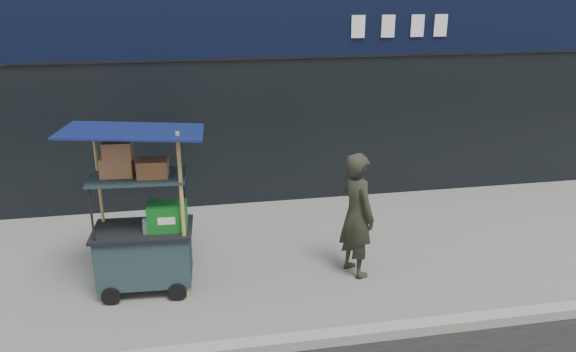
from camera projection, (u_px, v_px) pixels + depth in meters
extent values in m
plane|color=slate|center=(256.00, 339.00, 5.90)|extent=(80.00, 80.00, 0.00)
cube|color=gray|center=(259.00, 346.00, 5.70)|extent=(80.00, 0.18, 0.12)
cube|color=black|center=(219.00, 28.00, 8.55)|extent=(15.68, 0.06, 0.90)
cube|color=black|center=(223.00, 136.00, 9.14)|extent=(15.68, 0.04, 2.40)
cube|color=#1B2A2F|center=(145.00, 255.00, 6.75)|extent=(1.12, 0.70, 0.63)
cylinder|color=black|center=(111.00, 297.00, 6.51)|extent=(0.22, 0.06, 0.22)
cylinder|color=black|center=(177.00, 292.00, 6.60)|extent=(0.22, 0.06, 0.22)
cube|color=black|center=(143.00, 230.00, 6.64)|extent=(1.20, 0.77, 0.04)
cylinder|color=black|center=(92.00, 216.00, 6.23)|extent=(0.03, 0.03, 0.68)
cylinder|color=black|center=(182.00, 211.00, 6.35)|extent=(0.03, 0.03, 0.68)
cylinder|color=black|center=(101.00, 198.00, 6.73)|extent=(0.03, 0.03, 0.68)
cylinder|color=black|center=(185.00, 194.00, 6.85)|extent=(0.03, 0.03, 0.68)
cube|color=#1B2A2F|center=(138.00, 177.00, 6.43)|extent=(1.12, 0.70, 0.03)
cylinder|color=tan|center=(183.00, 219.00, 6.37)|extent=(0.05, 0.05, 2.04)
cylinder|color=tan|center=(102.00, 208.00, 6.78)|extent=(0.04, 0.04, 1.95)
cube|color=#0C1B47|center=(134.00, 131.00, 6.25)|extent=(1.60, 1.18, 0.18)
cube|color=#0E5917|center=(167.00, 216.00, 6.58)|extent=(0.47, 0.34, 0.32)
cylinder|color=silver|center=(145.00, 227.00, 6.45)|extent=(0.06, 0.06, 0.18)
cylinder|color=blue|center=(144.00, 219.00, 6.41)|extent=(0.03, 0.03, 0.02)
cube|color=brown|center=(117.00, 166.00, 6.40)|extent=(0.38, 0.29, 0.23)
cube|color=#996F43|center=(153.00, 168.00, 6.37)|extent=(0.36, 0.27, 0.20)
cube|color=brown|center=(118.00, 149.00, 6.32)|extent=(0.33, 0.25, 0.18)
imported|color=#26281E|center=(357.00, 215.00, 7.02)|extent=(0.56, 0.68, 1.62)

